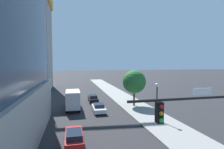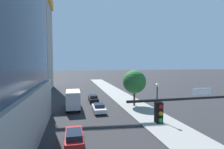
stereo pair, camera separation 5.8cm
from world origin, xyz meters
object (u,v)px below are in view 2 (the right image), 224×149
street_tree (134,82)px  car_white (99,108)px  box_truck (73,99)px  car_red (74,137)px  construction_building (23,37)px  car_black (93,98)px  traffic_light_pole (203,124)px  street_lamp (157,96)px

street_tree → car_white: (-6.96, -2.32, -3.87)m
box_truck → car_red: bearing=-90.0°
car_red → box_truck: (0.00, 13.30, 1.13)m
construction_building → car_black: bearing=-50.0°
street_tree → car_white: bearing=-161.6°
car_black → car_white: bearing=-90.0°
traffic_light_pole → car_white: traffic_light_pole is taller
street_lamp → car_black: bearing=117.5°
car_black → car_red: car_black is taller
street_tree → car_black: bearing=142.9°
traffic_light_pole → car_white: size_ratio=1.45×
street_tree → car_white: 8.29m
car_white → car_red: (-4.06, -10.66, 0.04)m
car_red → street_lamp: bearing=22.1°
traffic_light_pole → construction_building: bearing=113.1°
traffic_light_pole → box_truck: bearing=106.7°
car_black → traffic_light_pole: bearing=-84.4°
street_lamp → car_black: 15.69m
street_tree → car_black: (-6.96, 5.26, -3.81)m
car_black → box_truck: box_truck is taller
street_lamp → car_black: street_lamp is taller
car_black → car_red: 18.68m
traffic_light_pole → car_red: bearing=126.3°
traffic_light_pole → box_truck: (-6.75, 22.49, -2.81)m
car_white → construction_building: bearing=121.9°
street_tree → traffic_light_pole: bearing=-100.9°
traffic_light_pole → car_red: (-6.75, 9.19, -3.93)m
construction_building → street_tree: (25.34, -27.17, -11.24)m
construction_building → street_lamp: 45.50m
traffic_light_pole → car_black: traffic_light_pole is taller
traffic_light_pole → car_white: 20.43m
traffic_light_pole → street_lamp: bearing=72.1°
car_black → car_red: (-4.06, -18.24, -0.03)m
street_lamp → car_black: size_ratio=1.06×
car_white → box_truck: size_ratio=0.68×
street_lamp → box_truck: 14.31m
construction_building → box_truck: 33.48m
car_red → box_truck: box_truck is taller
construction_building → car_black: (18.38, -21.92, -15.04)m
street_lamp → street_tree: street_tree is taller
street_tree → car_white: size_ratio=1.46×
street_lamp → box_truck: size_ratio=0.76×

